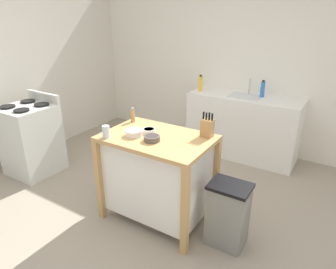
{
  "coord_description": "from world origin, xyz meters",
  "views": [
    {
      "loc": [
        1.5,
        -2.04,
        2.04
      ],
      "look_at": [
        0.02,
        0.35,
        0.86
      ],
      "focal_mm": 32.25,
      "sensor_mm": 36.0,
      "label": 1
    }
  ],
  "objects": [
    {
      "name": "sink_counter",
      "position": [
        0.26,
        2.04,
        0.46
      ],
      "size": [
        1.56,
        0.6,
        0.91
      ],
      "color": "white",
      "rests_on": "ground"
    },
    {
      "name": "trash_bin",
      "position": [
        0.78,
        0.15,
        0.32
      ],
      "size": [
        0.36,
        0.28,
        0.63
      ],
      "color": "slate",
      "rests_on": "ground"
    },
    {
      "name": "wall_back",
      "position": [
        0.0,
        2.39,
        1.3
      ],
      "size": [
        4.97,
        0.1,
        2.6
      ],
      "primitive_type": "cube",
      "color": "silver",
      "rests_on": "ground"
    },
    {
      "name": "sink_faucet",
      "position": [
        0.26,
        2.18,
        1.02
      ],
      "size": [
        0.02,
        0.02,
        0.22
      ],
      "color": "#B7BCC1",
      "rests_on": "sink_counter"
    },
    {
      "name": "stove",
      "position": [
        -1.93,
        0.09,
        0.46
      ],
      "size": [
        0.6,
        0.6,
        1.03
      ],
      "color": "silver",
      "rests_on": "ground"
    },
    {
      "name": "knife_block",
      "position": [
        0.42,
        0.4,
        1.01
      ],
      "size": [
        0.11,
        0.09,
        0.24
      ],
      "color": "#AD7F4C",
      "rests_on": "kitchen_island"
    },
    {
      "name": "drinking_cup",
      "position": [
        -0.38,
        -0.12,
        0.97
      ],
      "size": [
        0.07,
        0.07,
        0.12
      ],
      "color": "silver",
      "rests_on": "kitchen_island"
    },
    {
      "name": "bowl_stoneware_deep",
      "position": [
        -0.18,
        0.05,
        0.95
      ],
      "size": [
        0.16,
        0.16,
        0.06
      ],
      "color": "silver",
      "rests_on": "kitchen_island"
    },
    {
      "name": "bowl_ceramic_small",
      "position": [
        0.03,
        0.04,
        0.94
      ],
      "size": [
        0.15,
        0.15,
        0.05
      ],
      "color": "#564C47",
      "rests_on": "kitchen_island"
    },
    {
      "name": "ground_plane",
      "position": [
        0.0,
        0.0,
        0.0
      ],
      "size": [
        5.97,
        5.97,
        0.0
      ],
      "primitive_type": "plane",
      "color": "gray",
      "rests_on": "ground"
    },
    {
      "name": "pepper_grinder",
      "position": [
        -0.43,
        0.36,
        0.99
      ],
      "size": [
        0.04,
        0.04,
        0.16
      ],
      "color": "#AD7F4C",
      "rests_on": "kitchen_island"
    },
    {
      "name": "wall_left",
      "position": [
        -2.48,
        0.9,
        1.3
      ],
      "size": [
        0.1,
        2.99,
        2.6
      ],
      "primitive_type": "cube",
      "color": "silver",
      "rests_on": "ground"
    },
    {
      "name": "bottle_dish_soap",
      "position": [
        -0.42,
        1.96,
        1.02
      ],
      "size": [
        0.06,
        0.06,
        0.24
      ],
      "color": "yellow",
      "rests_on": "sink_counter"
    },
    {
      "name": "bottle_hand_soap",
      "position": [
        0.46,
        2.11,
        1.02
      ],
      "size": [
        0.06,
        0.06,
        0.24
      ],
      "color": "blue",
      "rests_on": "sink_counter"
    },
    {
      "name": "bowl_ceramic_wide",
      "position": [
        -0.11,
        0.2,
        0.94
      ],
      "size": [
        0.13,
        0.13,
        0.04
      ],
      "color": "silver",
      "rests_on": "kitchen_island"
    },
    {
      "name": "kitchen_island",
      "position": [
        0.02,
        0.15,
        0.51
      ],
      "size": [
        1.05,
        0.7,
        0.91
      ],
      "color": "tan",
      "rests_on": "ground"
    }
  ]
}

